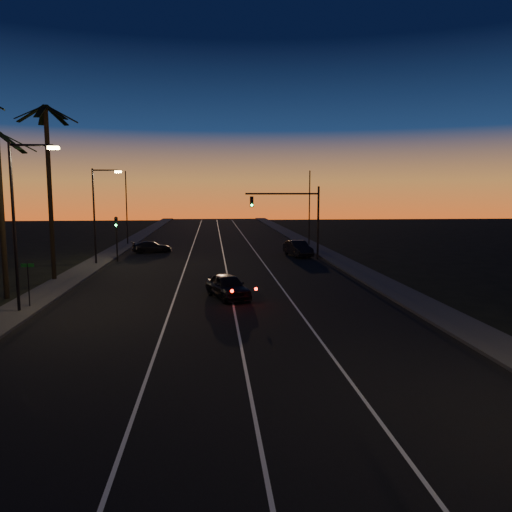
{
  "coord_description": "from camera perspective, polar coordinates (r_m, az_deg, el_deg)",
  "views": [
    {
      "loc": [
        -0.67,
        -7.1,
        6.44
      ],
      "look_at": [
        1.71,
        19.67,
        3.0
      ],
      "focal_mm": 35.0,
      "sensor_mm": 36.0,
      "label": 1
    }
  ],
  "objects": [
    {
      "name": "road",
      "position": [
        37.66,
        -3.98,
        -2.55
      ],
      "size": [
        20.0,
        170.0,
        0.01
      ],
      "primitive_type": "cube",
      "color": "black",
      "rests_on": "ground"
    },
    {
      "name": "sidewalk_left",
      "position": [
        39.09,
        -20.64,
        -2.54
      ],
      "size": [
        2.4,
        170.0,
        0.16
      ],
      "primitive_type": "cube",
      "color": "#353533",
      "rests_on": "ground"
    },
    {
      "name": "sidewalk_right",
      "position": [
        39.47,
        12.51,
        -2.15
      ],
      "size": [
        2.4,
        170.0,
        0.16
      ],
      "primitive_type": "cube",
      "color": "#353533",
      "rests_on": "ground"
    },
    {
      "name": "lane_stripe_left",
      "position": [
        37.73,
        -8.55,
        -2.58
      ],
      "size": [
        0.12,
        160.0,
        0.01
      ],
      "primitive_type": "cube",
      "color": "silver",
      "rests_on": "road"
    },
    {
      "name": "lane_stripe_mid",
      "position": [
        37.68,
        -3.22,
        -2.53
      ],
      "size": [
        0.12,
        160.0,
        0.01
      ],
      "primitive_type": "cube",
      "color": "silver",
      "rests_on": "road"
    },
    {
      "name": "lane_stripe_right",
      "position": [
        37.95,
        2.07,
        -2.45
      ],
      "size": [
        0.12,
        160.0,
        0.01
      ],
      "primitive_type": "cube",
      "color": "silver",
      "rests_on": "road"
    },
    {
      "name": "palm_mid",
      "position": [
        33.53,
        -27.18,
        6.18
      ],
      "size": [
        4.25,
        4.16,
        10.03
      ],
      "color": "black",
      "rests_on": "ground"
    },
    {
      "name": "palm_far",
      "position": [
        38.87,
        -22.58,
        8.48
      ],
      "size": [
        4.25,
        4.16,
        12.53
      ],
      "color": "black",
      "rests_on": "ground"
    },
    {
      "name": "streetlight_left_near",
      "position": [
        28.92,
        -25.44,
        4.38
      ],
      "size": [
        2.55,
        0.26,
        9.0
      ],
      "color": "black",
      "rests_on": "ground"
    },
    {
      "name": "streetlight_left_far",
      "position": [
        46.22,
        -17.66,
        5.25
      ],
      "size": [
        2.55,
        0.26,
        8.5
      ],
      "color": "black",
      "rests_on": "ground"
    },
    {
      "name": "street_sign",
      "position": [
        30.25,
        -24.58,
        -2.47
      ],
      "size": [
        0.7,
        0.06,
        2.6
      ],
      "color": "black",
      "rests_on": "ground"
    },
    {
      "name": "signal_mast",
      "position": [
        47.77,
        4.35,
        5.29
      ],
      "size": [
        7.1,
        0.41,
        7.0
      ],
      "color": "black",
      "rests_on": "ground"
    },
    {
      "name": "signal_post",
      "position": [
        48.04,
        -15.67,
        2.79
      ],
      "size": [
        0.28,
        0.37,
        4.2
      ],
      "color": "black",
      "rests_on": "ground"
    },
    {
      "name": "far_pole_left",
      "position": [
        62.99,
        -14.57,
        5.3
      ],
      "size": [
        0.14,
        0.14,
        9.0
      ],
      "primitive_type": "cylinder",
      "color": "black",
      "rests_on": "ground"
    },
    {
      "name": "far_pole_right",
      "position": [
        60.28,
        6.12,
        5.42
      ],
      "size": [
        0.14,
        0.14,
        9.0
      ],
      "primitive_type": "cylinder",
      "color": "black",
      "rests_on": "ground"
    },
    {
      "name": "lead_car",
      "position": [
        30.51,
        -3.25,
        -3.47
      ],
      "size": [
        3.16,
        5.08,
        1.47
      ],
      "color": "black",
      "rests_on": "road"
    },
    {
      "name": "right_car",
      "position": [
        50.63,
        4.81,
        0.86
      ],
      "size": [
        2.52,
        4.94,
        1.55
      ],
      "color": "black",
      "rests_on": "road"
    },
    {
      "name": "cross_car",
      "position": [
        54.54,
        -11.83,
        1.02
      ],
      "size": [
        4.49,
        2.7,
        1.22
      ],
      "color": "black",
      "rests_on": "road"
    }
  ]
}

